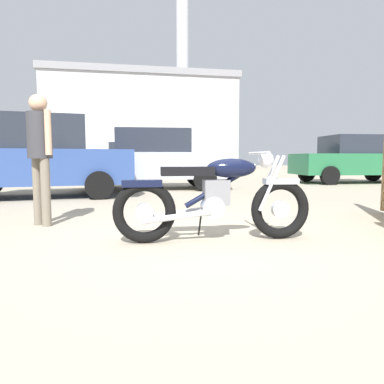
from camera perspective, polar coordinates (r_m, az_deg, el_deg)
The scene contains 8 objects.
ground_plane at distance 3.84m, azimuth 0.95°, elevation -7.43°, with size 80.00×80.00×0.00m, color tan.
vintage_motorcycle at distance 3.63m, azimuth 3.91°, elevation -0.97°, with size 2.08×0.62×0.94m.
bystander at distance 4.84m, azimuth -23.63°, elevation 6.92°, with size 0.36×0.33×1.66m.
pale_sedan_back at distance 13.71m, azimuth 24.95°, elevation 4.87°, with size 4.20×1.93×1.67m.
silver_sedan_mid at distance 10.00m, azimuth -6.33°, elevation 5.31°, with size 4.21×1.93×1.67m.
white_estate_far at distance 8.43m, azimuth -24.14°, elevation 5.39°, with size 4.14×2.38×1.78m.
blue_hatchback_right at distance 19.89m, azimuth -8.99°, elevation 5.63°, with size 4.91×2.50×1.74m.
industrial_building at distance 31.56m, azimuth -8.26°, elevation 11.03°, with size 15.75×10.66×17.32m.
Camera 1 is at (-0.53, -3.71, 0.86)m, focal length 32.62 mm.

